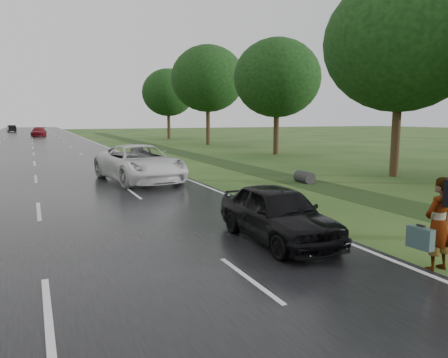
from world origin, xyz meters
TOP-DOWN VIEW (x-y plane):
  - ground at (0.00, 0.00)m, footprint 220.00×220.00m
  - road at (0.00, 45.00)m, footprint 14.00×180.00m
  - edge_stripe_east at (6.75, 45.00)m, footprint 0.12×180.00m
  - center_line at (0.00, 45.00)m, footprint 0.12×180.00m
  - drainage_ditch at (11.50, 18.71)m, footprint 2.20×120.00m
  - tree_east_b at (17.00, 10.00)m, footprint 7.60×7.60m
  - tree_east_c at (18.20, 24.00)m, footprint 7.00×7.00m
  - tree_east_d at (17.80, 38.00)m, footprint 8.00×8.00m
  - tree_east_f at (17.50, 52.00)m, footprint 7.20×7.20m
  - pedestrian at (7.18, -0.99)m, footprint 0.90×0.74m
  - white_pickup at (4.49, 13.30)m, footprint 3.65×6.47m
  - dark_sedan at (5.30, 2.00)m, footprint 1.64×4.05m
  - far_car_red at (1.00, 67.02)m, footprint 2.54×5.14m
  - far_car_dark at (-3.70, 91.60)m, footprint 2.02×4.31m

SIDE VIEW (x-z plane):
  - ground at x=0.00m, z-range 0.00..0.00m
  - road at x=0.00m, z-range 0.00..0.04m
  - drainage_ditch at x=11.50m, z-range -0.24..0.32m
  - edge_stripe_east at x=6.75m, z-range 0.04..0.05m
  - center_line at x=0.00m, z-range 0.04..0.05m
  - far_car_dark at x=-3.70m, z-range 0.04..1.41m
  - dark_sedan at x=5.30m, z-range 0.04..1.42m
  - far_car_red at x=1.00m, z-range 0.04..1.48m
  - white_pickup at x=4.49m, z-range 0.04..1.75m
  - pedestrian at x=7.18m, z-range 0.03..1.92m
  - tree_east_c at x=18.20m, z-range 1.49..10.78m
  - tree_east_f at x=17.50m, z-range 1.56..11.18m
  - tree_east_b at x=17.00m, z-range 1.63..11.74m
  - tree_east_d at x=17.80m, z-range 1.77..12.53m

